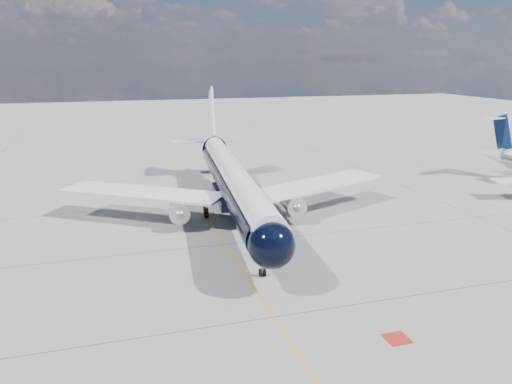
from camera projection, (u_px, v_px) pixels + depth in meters
ground at (190, 193)px, 67.63m from camera, size 320.00×320.00×0.00m
taxiway_centerline at (197, 203)px, 63.01m from camera, size 0.16×160.00×0.01m
red_marking at (397, 339)px, 32.58m from camera, size 1.60×1.60×0.01m
main_airliner at (232, 180)px, 57.24m from camera, size 38.77×47.43×13.70m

